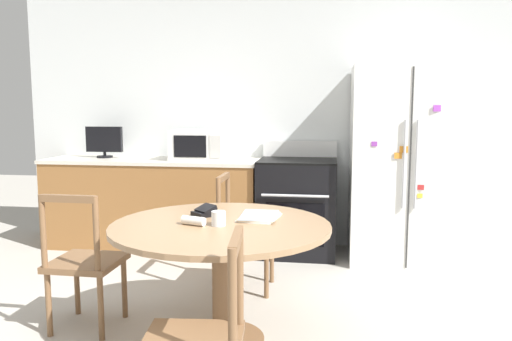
{
  "coord_description": "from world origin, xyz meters",
  "views": [
    {
      "loc": [
        0.66,
        -2.5,
        1.42
      ],
      "look_at": [
        0.11,
        1.15,
        0.95
      ],
      "focal_mm": 35.0,
      "sensor_mm": 36.0,
      "label": 1
    }
  ],
  "objects": [
    {
      "name": "refrigerator",
      "position": [
        1.32,
        2.21,
        0.89
      ],
      "size": [
        0.96,
        0.77,
        1.79
      ],
      "color": "white",
      "rests_on": "ground_plane"
    },
    {
      "name": "mail_stack",
      "position": [
        0.22,
        0.5,
        0.75
      ],
      "size": [
        0.26,
        0.33,
        0.02
      ],
      "color": "white",
      "rests_on": "dining_table"
    },
    {
      "name": "wallet",
      "position": [
        -0.13,
        0.52,
        0.76
      ],
      "size": [
        0.17,
        0.17,
        0.07
      ],
      "color": "black",
      "rests_on": "dining_table"
    },
    {
      "name": "dining_table",
      "position": [
        0.02,
        0.33,
        0.61
      ],
      "size": [
        1.31,
        1.31,
        0.73
      ],
      "color": "#997551",
      "rests_on": "ground_plane"
    },
    {
      "name": "oven_range",
      "position": [
        0.34,
        2.26,
        0.47
      ],
      "size": [
        0.74,
        0.68,
        1.08
      ],
      "color": "black",
      "rests_on": "ground_plane"
    },
    {
      "name": "dining_chair_far",
      "position": [
        -0.0,
        1.23,
        0.43
      ],
      "size": [
        0.42,
        0.42,
        0.9
      ],
      "rotation": [
        0.0,
        0.0,
        4.72
      ],
      "color": "brown",
      "rests_on": "ground_plane"
    },
    {
      "name": "dining_chair_left",
      "position": [
        -0.88,
        0.38,
        0.43
      ],
      "size": [
        0.42,
        0.42,
        0.9
      ],
      "rotation": [
        0.0,
        0.0,
        6.28
      ],
      "color": "brown",
      "rests_on": "ground_plane"
    },
    {
      "name": "candle_glass",
      "position": [
        0.02,
        0.27,
        0.77
      ],
      "size": [
        0.08,
        0.08,
        0.09
      ],
      "color": "silver",
      "rests_on": "dining_table"
    },
    {
      "name": "kitchen_counter",
      "position": [
        -1.12,
        2.29,
        0.45
      ],
      "size": [
        2.18,
        0.64,
        0.9
      ],
      "color": "#936033",
      "rests_on": "ground_plane"
    },
    {
      "name": "microwave",
      "position": [
        -0.62,
        2.27,
        1.05
      ],
      "size": [
        0.55,
        0.38,
        0.3
      ],
      "color": "white",
      "rests_on": "kitchen_counter"
    },
    {
      "name": "countertop_tv",
      "position": [
        -1.66,
        2.35,
        1.07
      ],
      "size": [
        0.38,
        0.16,
        0.32
      ],
      "color": "black",
      "rests_on": "kitchen_counter"
    },
    {
      "name": "back_wall",
      "position": [
        0.0,
        2.65,
        1.3
      ],
      "size": [
        5.2,
        0.1,
        2.6
      ],
      "color": "silver",
      "rests_on": "ground_plane"
    },
    {
      "name": "folded_napkin",
      "position": [
        -0.13,
        0.27,
        0.76
      ],
      "size": [
        0.16,
        0.1,
        0.05
      ],
      "color": "silver",
      "rests_on": "dining_table"
    }
  ]
}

